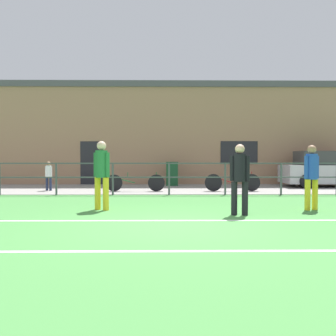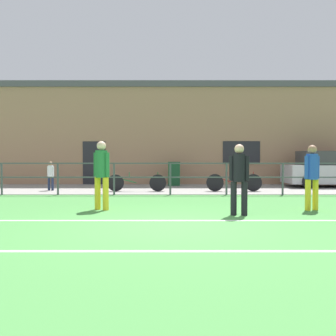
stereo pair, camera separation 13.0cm
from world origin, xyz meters
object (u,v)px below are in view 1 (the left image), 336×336
at_px(bicycle_parked_0, 135,183).
at_px(trash_bin_0, 172,174).
at_px(player_striker, 312,173).
at_px(spectator_child, 49,174).
at_px(parked_car_red, 331,170).
at_px(bicycle_parked_1, 232,182).
at_px(player_goalkeeper, 240,175).
at_px(player_winger, 102,171).

relative_size(bicycle_parked_0, trash_bin_0, 2.08).
bearing_deg(bicycle_parked_0, trash_bin_0, 62.90).
distance_m(player_striker, trash_bin_0, 8.66).
xyz_separation_m(spectator_child, trash_bin_0, (4.95, 2.52, -0.10)).
relative_size(spectator_child, parked_car_red, 0.26).
bearing_deg(player_striker, bicycle_parked_1, 79.70).
xyz_separation_m(player_goalkeeper, bicycle_parked_1, (0.91, 5.89, -0.57)).
height_order(parked_car_red, bicycle_parked_0, parked_car_red).
distance_m(player_striker, bicycle_parked_0, 7.04).
bearing_deg(bicycle_parked_0, bicycle_parked_1, 0.00).
distance_m(player_striker, bicycle_parked_1, 5.19).
bearing_deg(bicycle_parked_1, player_goalkeeper, -98.74).
bearing_deg(trash_bin_0, spectator_child, -152.96).
relative_size(player_striker, trash_bin_0, 1.51).
height_order(player_striker, spectator_child, player_striker).
height_order(player_winger, bicycle_parked_1, player_winger).
bearing_deg(player_striker, parked_car_red, 40.18).
bearing_deg(trash_bin_0, bicycle_parked_0, -117.10).
height_order(player_striker, trash_bin_0, player_striker).
height_order(player_striker, parked_car_red, player_striker).
xyz_separation_m(player_striker, trash_bin_0, (-3.39, 7.97, -0.37)).
distance_m(player_goalkeeper, bicycle_parked_0, 6.58).
bearing_deg(player_winger, player_striker, -151.66).
bearing_deg(parked_car_red, player_goalkeeper, -125.23).
height_order(player_goalkeeper, parked_car_red, player_goalkeeper).
distance_m(bicycle_parked_0, trash_bin_0, 3.29).
bearing_deg(parked_car_red, player_striker, -117.12).
height_order(player_goalkeeper, player_winger, player_winger).
distance_m(parked_car_red, bicycle_parked_1, 5.34).
bearing_deg(bicycle_parked_1, trash_bin_0, 127.91).
relative_size(player_winger, trash_bin_0, 1.61).
bearing_deg(parked_car_red, bicycle_parked_0, -165.42).
bearing_deg(player_winger, bicycle_parked_1, -101.56).
distance_m(spectator_child, trash_bin_0, 5.55).
xyz_separation_m(spectator_child, bicycle_parked_1, (7.22, -0.40, -0.30)).
distance_m(spectator_child, bicycle_parked_0, 3.49).
xyz_separation_m(player_winger, trash_bin_0, (1.98, 7.90, -0.43)).
distance_m(player_goalkeeper, trash_bin_0, 8.93).
height_order(player_striker, bicycle_parked_0, player_striker).
bearing_deg(player_goalkeeper, parked_car_red, -112.45).
xyz_separation_m(bicycle_parked_1, trash_bin_0, (-2.28, 2.93, 0.21)).
relative_size(spectator_child, trash_bin_0, 1.05).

